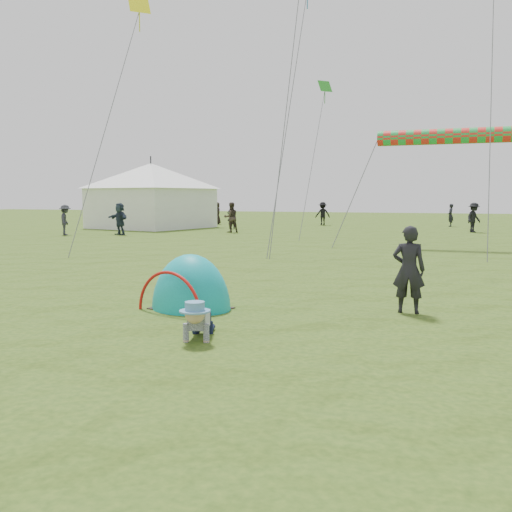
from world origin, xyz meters
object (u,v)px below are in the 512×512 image
(popup_tent, at_px, (191,309))
(event_marquee, at_px, (151,193))
(crawling_toddler, at_px, (198,319))
(standing_adult, at_px, (409,270))

(popup_tent, height_order, event_marquee, event_marquee)
(crawling_toddler, xyz_separation_m, event_marquee, (-16.34, 26.57, 2.02))
(crawling_toddler, distance_m, event_marquee, 31.26)
(popup_tent, xyz_separation_m, standing_adult, (3.88, 0.99, 0.80))
(standing_adult, bearing_deg, event_marquee, -53.11)
(crawling_toddler, xyz_separation_m, popup_tent, (-1.15, 2.08, -0.31))
(popup_tent, distance_m, standing_adult, 4.08)
(popup_tent, relative_size, event_marquee, 0.30)
(standing_adult, bearing_deg, popup_tent, 12.18)
(popup_tent, bearing_deg, crawling_toddler, -45.08)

